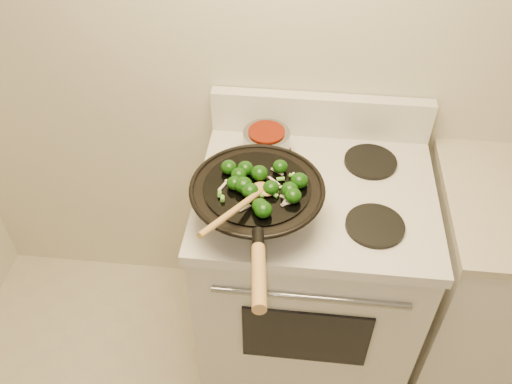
# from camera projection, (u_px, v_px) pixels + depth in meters

# --- Properties ---
(stove) EXTENTS (0.78, 0.67, 1.08)m
(stove) POSITION_uv_depth(u_px,v_px,m) (308.00, 273.00, 2.08)
(stove) COLOR silver
(stove) RESTS_ON ground
(wok) EXTENTS (0.40, 0.66, 0.19)m
(wok) POSITION_uv_depth(u_px,v_px,m) (257.00, 201.00, 1.61)
(wok) COLOR black
(wok) RESTS_ON stove
(stirfry) EXTENTS (0.26, 0.24, 0.05)m
(stirfry) POSITION_uv_depth(u_px,v_px,m) (262.00, 184.00, 1.56)
(stirfry) COLOR #0E3508
(stirfry) RESTS_ON wok
(wooden_spoon) EXTENTS (0.19, 0.30, 0.09)m
(wooden_spoon) POSITION_uv_depth(u_px,v_px,m) (247.00, 201.00, 1.49)
(wooden_spoon) COLOR #AB7F43
(wooden_spoon) RESTS_ON wok
(saucepan) EXTENTS (0.16, 0.25, 0.09)m
(saucepan) POSITION_uv_depth(u_px,v_px,m) (266.00, 143.00, 1.85)
(saucepan) COLOR gray
(saucepan) RESTS_ON stove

